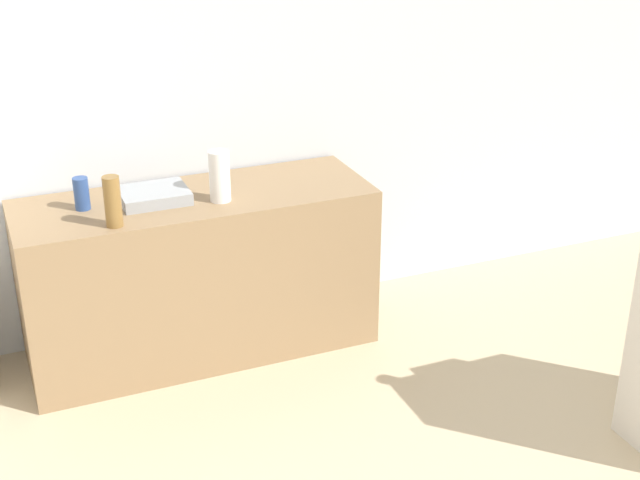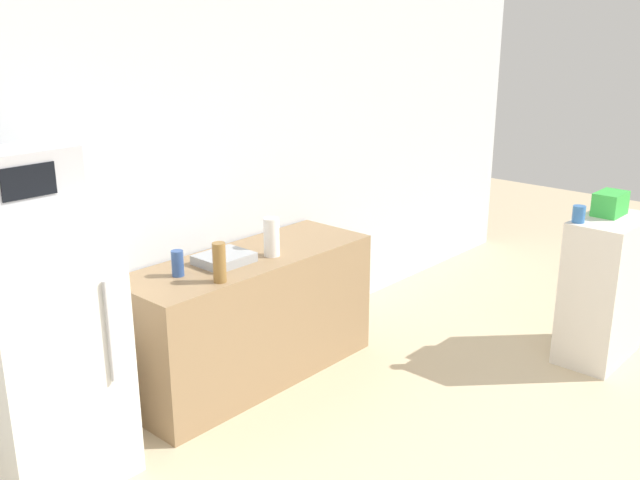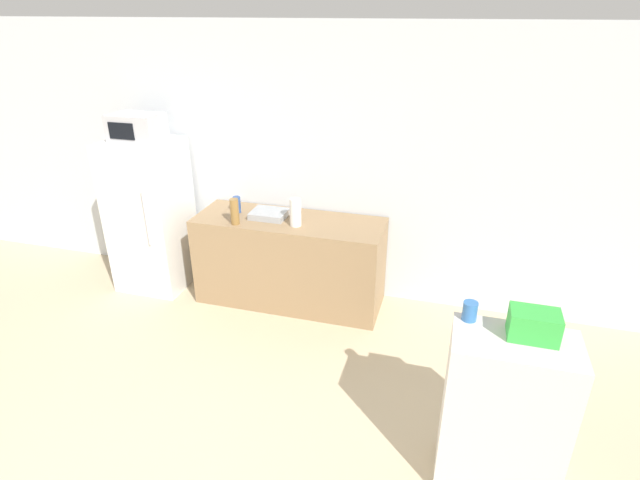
% 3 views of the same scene
% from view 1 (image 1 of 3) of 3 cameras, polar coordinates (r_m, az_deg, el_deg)
% --- Properties ---
extents(wall_back, '(8.00, 0.06, 2.60)m').
position_cam_1_polar(wall_back, '(4.68, -11.64, 8.80)').
color(wall_back, silver).
rests_on(wall_back, ground_plane).
extents(counter, '(1.80, 0.63, 0.87)m').
position_cam_1_polar(counter, '(4.69, -7.75, -2.18)').
color(counter, '#937551').
rests_on(counter, ground_plane).
extents(sink_basin, '(0.33, 0.27, 0.06)m').
position_cam_1_polar(sink_basin, '(4.48, -10.59, 2.83)').
color(sink_basin, '#9EA3A8').
rests_on(sink_basin, counter).
extents(bottle_tall, '(0.08, 0.08, 0.24)m').
position_cam_1_polar(bottle_tall, '(4.19, -13.13, 2.41)').
color(bottle_tall, olive).
rests_on(bottle_tall, counter).
extents(bottle_short, '(0.07, 0.07, 0.16)m').
position_cam_1_polar(bottle_short, '(4.44, -15.02, 2.89)').
color(bottle_short, '#2D4C8C').
rests_on(bottle_short, counter).
extents(paper_towel_roll, '(0.10, 0.10, 0.26)m').
position_cam_1_polar(paper_towel_roll, '(4.40, -6.45, 4.08)').
color(paper_towel_roll, white).
rests_on(paper_towel_roll, counter).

